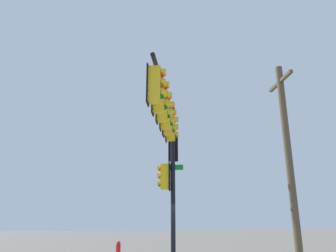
{
  "coord_description": "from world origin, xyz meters",
  "views": [
    {
      "loc": [
        13.81,
        -1.69,
        1.78
      ],
      "look_at": [
        0.25,
        -0.24,
        5.92
      ],
      "focal_mm": 33.91,
      "sensor_mm": 36.0,
      "label": 1
    }
  ],
  "objects": [
    {
      "name": "utility_pole",
      "position": [
        3.23,
        3.76,
        3.92
      ],
      "size": [
        1.8,
        0.25,
        7.52
      ],
      "color": "brown",
      "rests_on": "ground_plane"
    },
    {
      "name": "signal_pole_assembly",
      "position": [
        1.93,
        -0.45,
        5.08
      ],
      "size": [
        6.41,
        1.89,
        7.13
      ],
      "color": "black",
      "rests_on": "ground_plane"
    },
    {
      "name": "fire_hydrant",
      "position": [
        -3.96,
        -2.4,
        0.41
      ],
      "size": [
        0.33,
        0.24,
        0.83
      ],
      "color": "red",
      "rests_on": "ground_plane"
    }
  ]
}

